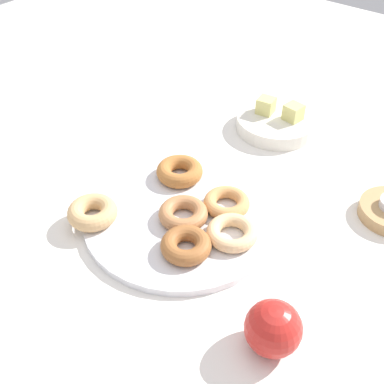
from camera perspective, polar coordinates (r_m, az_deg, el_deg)
name	(u,v)px	position (r m, az deg, el deg)	size (l,w,h in m)	color
ground_plane	(182,219)	(0.90, -1.21, -3.12)	(2.40, 2.40, 0.00)	white
donut_plate	(182,216)	(0.89, -1.21, -2.79)	(0.36, 0.36, 0.01)	silver
donut_0	(92,212)	(0.88, -11.52, -2.33)	(0.09, 0.09, 0.03)	tan
donut_1	(232,233)	(0.84, 4.69, -4.75)	(0.09, 0.09, 0.02)	#EABC84
donut_2	(183,214)	(0.87, -1.04, -2.54)	(0.09, 0.09, 0.03)	#B27547
donut_3	(186,245)	(0.81, -0.72, -6.23)	(0.09, 0.09, 0.03)	#995B2D
donut_4	(227,203)	(0.89, 4.06, -1.26)	(0.08, 0.08, 0.02)	tan
donut_5	(180,171)	(0.96, -1.46, 2.44)	(0.09, 0.09, 0.03)	#AD6B33
fruit_bowl	(276,123)	(1.14, 9.78, 7.92)	(0.18, 0.18, 0.03)	silver
melon_chunk_left	(266,106)	(1.14, 8.60, 9.93)	(0.04, 0.04, 0.04)	#DBD67A
melon_chunk_right	(293,112)	(1.12, 11.73, 9.08)	(0.04, 0.04, 0.04)	#DBD67A
apple	(273,328)	(0.71, 9.43, -15.39)	(0.08, 0.08, 0.08)	red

